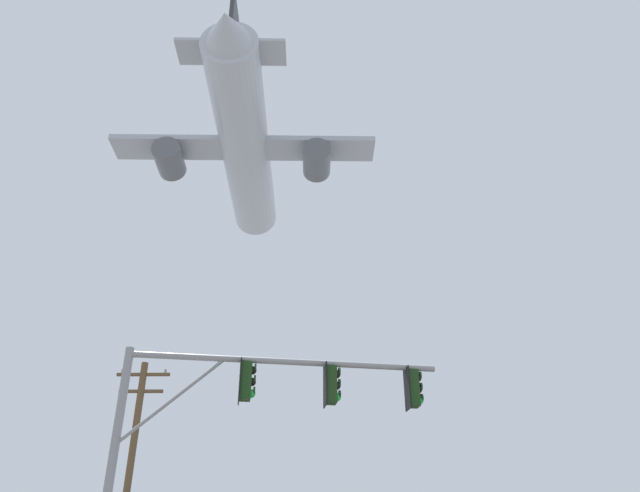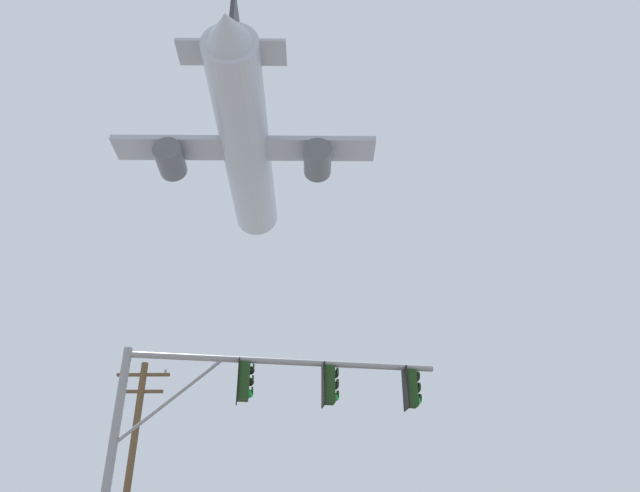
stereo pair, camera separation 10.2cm
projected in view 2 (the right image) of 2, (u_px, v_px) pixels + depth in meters
signal_pole_near at (251, 411)px, 13.98m from camera, size 7.46×1.44×6.29m
utility_pole at (129, 474)px, 23.13m from camera, size 2.20×0.28×9.38m
airplane at (246, 148)px, 55.89m from camera, size 23.80×30.80×8.43m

